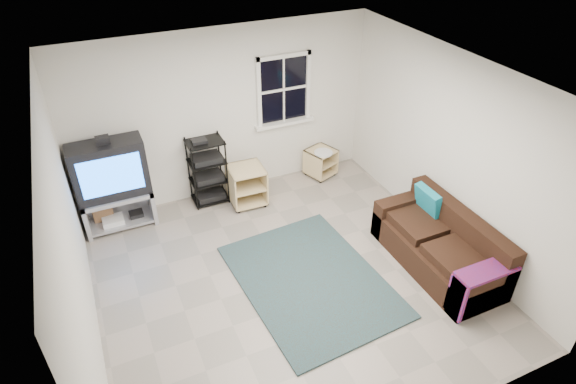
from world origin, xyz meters
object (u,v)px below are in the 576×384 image
sofa (441,246)px  av_rack (208,175)px  tv_unit (112,178)px  side_table_left (246,183)px  side_table_right (320,160)px

sofa → av_rack: bearing=130.9°
av_rack → sofa: size_ratio=0.58×
av_rack → sofa: bearing=-49.1°
tv_unit → side_table_left: tv_unit is taller
side_table_left → sofa: bearing=-53.4°
tv_unit → side_table_right: tv_unit is taller
side_table_left → side_table_right: (1.40, 0.23, -0.05)m
side_table_left → side_table_right: bearing=9.5°
tv_unit → side_table_right: (3.27, 0.03, -0.51)m
tv_unit → side_table_right: bearing=0.6°
tv_unit → sofa: tv_unit is taller
tv_unit → av_rack: (1.36, 0.05, -0.32)m
side_table_left → side_table_right: side_table_left is taller
av_rack → side_table_left: size_ratio=1.75×
tv_unit → sofa: bearing=-35.4°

